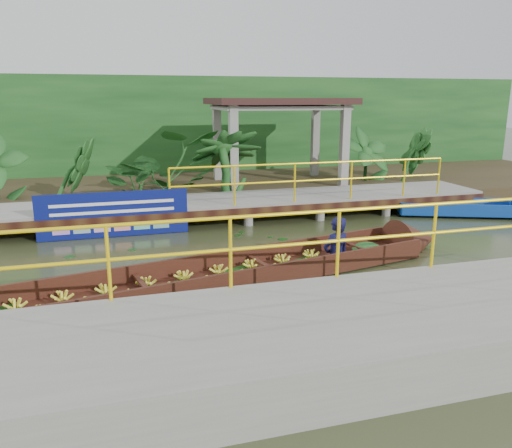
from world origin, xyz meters
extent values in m
plane|color=#2F351A|center=(0.00, 0.00, 0.00)|extent=(80.00, 80.00, 0.00)
cube|color=#322819|center=(0.00, 7.50, 0.23)|extent=(30.00, 8.00, 0.45)
cube|color=gray|center=(0.00, 3.50, 0.50)|extent=(16.00, 2.00, 0.15)
cube|color=black|center=(0.00, 2.50, 0.42)|extent=(16.00, 0.12, 0.18)
cylinder|color=yellow|center=(2.75, 2.55, 1.57)|extent=(7.50, 0.05, 0.05)
cylinder|color=yellow|center=(2.75, 2.55, 1.12)|extent=(7.50, 0.05, 0.05)
cylinder|color=yellow|center=(2.75, 2.55, 1.07)|extent=(0.05, 0.05, 1.00)
cylinder|color=gray|center=(-4.00, 2.70, 0.22)|extent=(0.24, 0.24, 0.55)
cylinder|color=gray|center=(-4.00, 4.30, 0.22)|extent=(0.24, 0.24, 0.55)
cylinder|color=gray|center=(-2.00, 2.70, 0.22)|extent=(0.24, 0.24, 0.55)
cylinder|color=gray|center=(-2.00, 4.30, 0.22)|extent=(0.24, 0.24, 0.55)
cylinder|color=gray|center=(0.00, 2.70, 0.22)|extent=(0.24, 0.24, 0.55)
cylinder|color=gray|center=(0.00, 4.30, 0.22)|extent=(0.24, 0.24, 0.55)
cylinder|color=gray|center=(2.00, 2.70, 0.22)|extent=(0.24, 0.24, 0.55)
cylinder|color=gray|center=(2.00, 4.30, 0.22)|extent=(0.24, 0.24, 0.55)
cylinder|color=gray|center=(4.00, 2.70, 0.22)|extent=(0.24, 0.24, 0.55)
cylinder|color=gray|center=(4.00, 4.30, 0.22)|extent=(0.24, 0.24, 0.55)
cylinder|color=gray|center=(6.00, 2.70, 0.22)|extent=(0.24, 0.24, 0.55)
cylinder|color=gray|center=(6.00, 4.30, 0.22)|extent=(0.24, 0.24, 0.55)
cylinder|color=gray|center=(0.00, 2.70, 0.22)|extent=(0.24, 0.24, 0.55)
cube|color=gray|center=(1.00, -4.20, 0.30)|extent=(18.00, 2.40, 0.70)
cylinder|color=yellow|center=(1.00, -3.05, 1.65)|extent=(10.00, 0.05, 0.05)
cylinder|color=yellow|center=(1.00, -3.05, 1.20)|extent=(10.00, 0.05, 0.05)
cylinder|color=yellow|center=(1.00, -3.05, 1.15)|extent=(0.05, 0.05, 1.00)
cube|color=gray|center=(1.20, 5.10, 1.60)|extent=(0.25, 0.25, 2.80)
cube|color=gray|center=(4.80, 5.10, 1.60)|extent=(0.25, 0.25, 2.80)
cube|color=gray|center=(1.20, 7.50, 1.60)|extent=(0.25, 0.25, 2.80)
cube|color=gray|center=(4.80, 7.50, 1.60)|extent=(0.25, 0.25, 2.80)
cube|color=gray|center=(3.00, 6.30, 2.90)|extent=(4.00, 2.60, 0.12)
cube|color=#321B19|center=(3.00, 6.30, 3.10)|extent=(4.40, 3.00, 0.20)
cube|color=#133C17|center=(0.00, 10.00, 2.00)|extent=(30.00, 0.80, 4.00)
cube|color=#32180D|center=(-0.83, -1.29, 0.07)|extent=(8.93, 2.94, 0.07)
cube|color=#32180D|center=(-0.95, -0.74, 0.22)|extent=(8.72, 1.92, 0.38)
cube|color=#32180D|center=(-0.72, -1.83, 0.22)|extent=(8.72, 1.92, 0.38)
cone|color=#32180D|center=(4.01, -0.26, 0.16)|extent=(1.31, 1.28, 1.07)
ellipsoid|color=#133C17|center=(2.65, -0.55, 0.18)|extent=(0.71, 0.61, 0.29)
imported|color=#0E0F36|center=(1.89, -0.71, 0.95)|extent=(0.70, 0.55, 1.70)
cube|color=#0D3A99|center=(7.00, 2.20, 0.11)|extent=(3.45, 2.15, 0.11)
cube|color=#0D3A99|center=(7.18, 2.66, 0.24)|extent=(3.11, 1.29, 0.33)
cube|color=#0D3A99|center=(6.82, 1.74, 0.24)|extent=(3.11, 1.29, 0.33)
cube|color=#0D3A99|center=(5.46, 2.81, 0.24)|extent=(0.43, 0.95, 0.33)
cube|color=black|center=(6.49, 2.40, 0.29)|extent=(0.47, 0.97, 0.06)
cube|color=navy|center=(-2.33, 2.48, 0.55)|extent=(3.46, 0.03, 1.08)
cube|color=white|center=(-2.33, 2.46, 0.82)|extent=(2.81, 0.01, 0.07)
cube|color=white|center=(-2.33, 2.46, 0.62)|extent=(2.81, 0.01, 0.07)
imported|color=#133C17|center=(-3.47, 5.30, 1.20)|extent=(1.19, 1.19, 1.49)
imported|color=#133C17|center=(-0.97, 5.30, 1.20)|extent=(1.19, 1.19, 1.49)
imported|color=#133C17|center=(1.03, 5.30, 1.20)|extent=(1.19, 1.19, 1.49)
imported|color=#133C17|center=(6.03, 5.30, 1.20)|extent=(1.19, 1.19, 1.49)
imported|color=#133C17|center=(7.53, 5.30, 1.20)|extent=(1.19, 1.19, 1.49)
camera|label=1|loc=(-2.25, -9.38, 3.21)|focal=35.00mm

